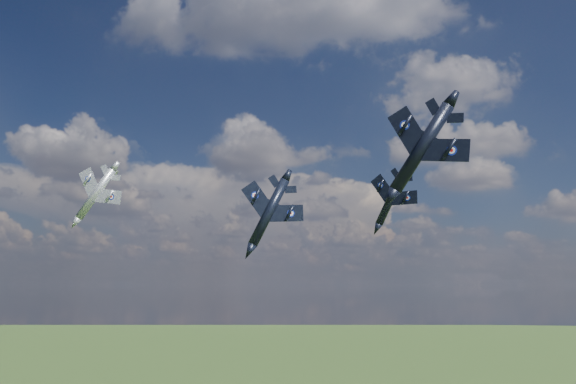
% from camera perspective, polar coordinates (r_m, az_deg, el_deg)
% --- Properties ---
extents(jet_lead_navy, '(15.44, 18.50, 8.07)m').
position_cam_1_polar(jet_lead_navy, '(89.52, -1.95, -2.05)').
color(jet_lead_navy, black).
extents(jet_right_navy, '(13.19, 16.06, 8.05)m').
position_cam_1_polar(jet_right_navy, '(59.32, 13.42, 4.38)').
color(jet_right_navy, black).
extents(jet_high_navy, '(15.68, 17.69, 7.67)m').
position_cam_1_polar(jet_high_navy, '(104.63, 10.44, -0.58)').
color(jet_high_navy, black).
extents(jet_left_silver, '(9.17, 12.77, 7.32)m').
position_cam_1_polar(jet_left_silver, '(91.32, -18.94, -0.17)').
color(jet_left_silver, '#9A9FA4').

